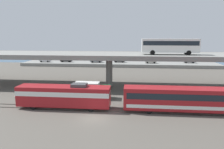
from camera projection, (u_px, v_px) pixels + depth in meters
name	position (u px, v px, depth m)	size (l,w,h in m)	color
ground_plane	(94.00, 118.00, 30.85)	(260.00, 260.00, 0.00)	#565149
rail_strip_near	(97.00, 110.00, 34.00)	(110.00, 0.12, 0.12)	#59544C
rail_strip_far	(99.00, 107.00, 35.51)	(110.00, 0.12, 0.12)	#59544C
train_locomotive	(59.00, 95.00, 34.99)	(16.17, 3.04, 4.18)	maroon
train_coach_lead	(197.00, 99.00, 32.86)	(22.58, 3.04, 3.86)	maroon
highway_overpass	(109.00, 56.00, 49.13)	(96.00, 12.16, 7.70)	gray
transit_bus_on_overpass	(170.00, 45.00, 45.80)	(12.00, 2.68, 3.40)	silver
service_truck_east	(92.00, 90.00, 40.59)	(6.80, 2.46, 3.04)	#0C4C26
pier_parking_lot	(119.00, 64.00, 84.55)	(75.75, 11.85, 1.20)	gray
parked_car_0	(45.00, 60.00, 85.54)	(4.36, 1.84, 1.50)	#B7B7BC
parked_car_1	(189.00, 61.00, 82.63)	(4.26, 1.84, 1.50)	#515459
parked_car_2	(151.00, 61.00, 81.88)	(4.19, 1.95, 1.50)	#9E998C
parked_car_3	(120.00, 60.00, 84.73)	(4.29, 1.99, 1.50)	black
parked_car_4	(96.00, 60.00, 84.14)	(4.63, 1.86, 1.50)	#515459
parked_car_5	(66.00, 60.00, 85.64)	(4.62, 1.89, 1.50)	black
harbor_water	(122.00, 59.00, 107.17)	(140.00, 36.00, 0.01)	#385B7A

